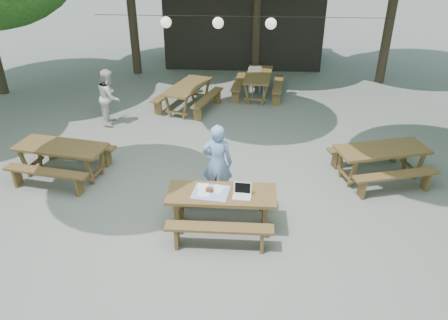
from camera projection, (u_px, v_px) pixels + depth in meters
name	position (u px, v px, depth m)	size (l,w,h in m)	color
ground	(207.00, 199.00, 9.13)	(80.00, 80.00, 0.00)	#62635E
pavilion	(244.00, 26.00, 17.62)	(6.00, 3.00, 2.80)	black
main_picnic_table	(222.00, 209.00, 8.16)	(2.00, 1.58, 0.75)	brown
picnic_table_nw	(63.00, 160.00, 9.83)	(2.15, 1.89, 0.75)	brown
picnic_table_ne	(380.00, 163.00, 9.72)	(2.26, 2.04, 0.75)	brown
picnic_table_far_w	(188.00, 97.00, 13.36)	(2.08, 2.29, 0.75)	brown
picnic_table_far_e	(258.00, 85.00, 14.35)	(1.77, 2.07, 0.75)	brown
woman	(217.00, 163.00, 8.77)	(0.61, 0.40, 1.68)	#7DA2E4
second_person	(109.00, 97.00, 12.23)	(0.76, 0.60, 1.57)	silver
plastic_chair	(256.00, 87.00, 14.52)	(0.55, 0.55, 0.90)	silver
laptop	(242.00, 193.00, 7.87)	(0.35, 0.28, 0.24)	white
tabletop_clutter	(210.00, 191.00, 8.00)	(0.72, 0.63, 0.08)	#396BC5
paper_lanterns	(219.00, 23.00, 13.24)	(9.00, 0.34, 0.38)	black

